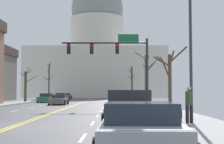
{
  "coord_description": "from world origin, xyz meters",
  "views": [
    {
      "loc": [
        4.58,
        -14.97,
        1.6
      ],
      "look_at": [
        4.3,
        30.24,
        4.21
      ],
      "focal_mm": 53.78,
      "sensor_mm": 36.0,
      "label": 1
    }
  ],
  "objects_px": {
    "sedan_oncoming_03": "(66,96)",
    "sedan_near_00": "(124,104)",
    "signal_gantry": "(116,54)",
    "sedan_oncoming_00": "(59,100)",
    "sedan_oncoming_02": "(60,97)",
    "pedestrian_00": "(189,103)",
    "pickup_truck_near_02": "(129,111)",
    "bicycle_parked": "(178,113)",
    "sedan_near_01": "(127,109)",
    "street_lamp_right": "(184,14)",
    "sedan_near_03": "(140,130)",
    "sedan_oncoming_01": "(46,98)"
  },
  "relations": [
    {
      "from": "sedan_oncoming_00",
      "to": "sedan_oncoming_02",
      "type": "bearing_deg",
      "value": 98.62
    },
    {
      "from": "sedan_near_00",
      "to": "signal_gantry",
      "type": "bearing_deg",
      "value": 99.2
    },
    {
      "from": "street_lamp_right",
      "to": "sedan_oncoming_01",
      "type": "relative_size",
      "value": 2.04
    },
    {
      "from": "signal_gantry",
      "to": "sedan_oncoming_03",
      "type": "distance_m",
      "value": 40.98
    },
    {
      "from": "sedan_near_03",
      "to": "sedan_oncoming_02",
      "type": "bearing_deg",
      "value": 101.28
    },
    {
      "from": "sedan_oncoming_01",
      "to": "sedan_oncoming_02",
      "type": "bearing_deg",
      "value": 88.93
    },
    {
      "from": "bicycle_parked",
      "to": "sedan_near_03",
      "type": "bearing_deg",
      "value": -106.7
    },
    {
      "from": "sedan_near_00",
      "to": "sedan_oncoming_01",
      "type": "xyz_separation_m",
      "value": [
        -10.61,
        21.7,
        0.01
      ]
    },
    {
      "from": "pickup_truck_near_02",
      "to": "sedan_oncoming_03",
      "type": "relative_size",
      "value": 1.23
    },
    {
      "from": "street_lamp_right",
      "to": "sedan_near_03",
      "type": "relative_size",
      "value": 1.9
    },
    {
      "from": "pickup_truck_near_02",
      "to": "sedan_near_03",
      "type": "xyz_separation_m",
      "value": [
        -0.01,
        -5.93,
        -0.13
      ]
    },
    {
      "from": "street_lamp_right",
      "to": "sedan_oncoming_01",
      "type": "height_order",
      "value": "street_lamp_right"
    },
    {
      "from": "sedan_near_00",
      "to": "bicycle_parked",
      "type": "height_order",
      "value": "sedan_near_00"
    },
    {
      "from": "sedan_near_01",
      "to": "sedan_oncoming_01",
      "type": "distance_m",
      "value": 30.5
    },
    {
      "from": "sedan_near_00",
      "to": "pedestrian_00",
      "type": "bearing_deg",
      "value": -76.4
    },
    {
      "from": "sedan_oncoming_03",
      "to": "street_lamp_right",
      "type": "bearing_deg",
      "value": -76.16
    },
    {
      "from": "sedan_near_00",
      "to": "pedestrian_00",
      "type": "xyz_separation_m",
      "value": [
        2.68,
        -11.07,
        0.47
      ]
    },
    {
      "from": "sedan_near_01",
      "to": "pedestrian_00",
      "type": "relative_size",
      "value": 2.59
    },
    {
      "from": "sedan_oncoming_03",
      "to": "bicycle_parked",
      "type": "distance_m",
      "value": 54.15
    },
    {
      "from": "sedan_oncoming_01",
      "to": "bicycle_parked",
      "type": "xyz_separation_m",
      "value": [
        13.14,
        -30.92,
        -0.12
      ]
    },
    {
      "from": "sedan_oncoming_02",
      "to": "sedan_oncoming_03",
      "type": "height_order",
      "value": "sedan_oncoming_02"
    },
    {
      "from": "sedan_oncoming_00",
      "to": "sedan_oncoming_02",
      "type": "relative_size",
      "value": 0.92
    },
    {
      "from": "sedan_near_00",
      "to": "pickup_truck_near_02",
      "type": "distance_m",
      "value": 12.25
    },
    {
      "from": "signal_gantry",
      "to": "sedan_near_01",
      "type": "distance_m",
      "value": 11.62
    },
    {
      "from": "sedan_oncoming_03",
      "to": "sedan_near_00",
      "type": "bearing_deg",
      "value": -75.97
    },
    {
      "from": "sedan_near_01",
      "to": "sedan_near_03",
      "type": "relative_size",
      "value": 0.95
    },
    {
      "from": "sedan_near_00",
      "to": "sedan_oncoming_01",
      "type": "bearing_deg",
      "value": 116.06
    },
    {
      "from": "street_lamp_right",
      "to": "sedan_near_03",
      "type": "distance_m",
      "value": 9.03
    },
    {
      "from": "pedestrian_00",
      "to": "sedan_oncoming_00",
      "type": "bearing_deg",
      "value": 112.34
    },
    {
      "from": "sedan_oncoming_02",
      "to": "signal_gantry",
      "type": "bearing_deg",
      "value": -71.54
    },
    {
      "from": "signal_gantry",
      "to": "sedan_near_00",
      "type": "distance_m",
      "value": 5.83
    },
    {
      "from": "signal_gantry",
      "to": "sedan_oncoming_00",
      "type": "relative_size",
      "value": 1.86
    },
    {
      "from": "street_lamp_right",
      "to": "pedestrian_00",
      "type": "bearing_deg",
      "value": -45.0
    },
    {
      "from": "sedan_oncoming_00",
      "to": "pedestrian_00",
      "type": "relative_size",
      "value": 2.52
    },
    {
      "from": "street_lamp_right",
      "to": "bicycle_parked",
      "type": "bearing_deg",
      "value": 90.48
    },
    {
      "from": "sedan_oncoming_03",
      "to": "sedan_near_01",
      "type": "bearing_deg",
      "value": -77.92
    },
    {
      "from": "sedan_oncoming_01",
      "to": "sedan_near_01",
      "type": "bearing_deg",
      "value": -69.78
    },
    {
      "from": "sedan_near_00",
      "to": "sedan_near_01",
      "type": "distance_m",
      "value": 6.93
    },
    {
      "from": "signal_gantry",
      "to": "bicycle_parked",
      "type": "bearing_deg",
      "value": -76.45
    },
    {
      "from": "pedestrian_00",
      "to": "sedan_near_01",
      "type": "bearing_deg",
      "value": 123.49
    },
    {
      "from": "bicycle_parked",
      "to": "street_lamp_right",
      "type": "bearing_deg",
      "value": -89.52
    },
    {
      "from": "pickup_truck_near_02",
      "to": "bicycle_parked",
      "type": "relative_size",
      "value": 3.23
    },
    {
      "from": "sedan_near_00",
      "to": "sedan_near_03",
      "type": "distance_m",
      "value": 18.19
    },
    {
      "from": "sedan_near_00",
      "to": "pedestrian_00",
      "type": "relative_size",
      "value": 2.79
    },
    {
      "from": "sedan_near_03",
      "to": "sedan_oncoming_02",
      "type": "distance_m",
      "value": 52.31
    },
    {
      "from": "sedan_near_00",
      "to": "sedan_near_03",
      "type": "bearing_deg",
      "value": -90.52
    },
    {
      "from": "signal_gantry",
      "to": "sedan_oncoming_01",
      "type": "relative_size",
      "value": 1.84
    },
    {
      "from": "pedestrian_00",
      "to": "sedan_oncoming_03",
      "type": "bearing_deg",
      "value": 103.94
    },
    {
      "from": "sedan_oncoming_02",
      "to": "sedan_near_03",
      "type": "bearing_deg",
      "value": -78.72
    },
    {
      "from": "street_lamp_right",
      "to": "bicycle_parked",
      "type": "relative_size",
      "value": 4.94
    }
  ]
}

